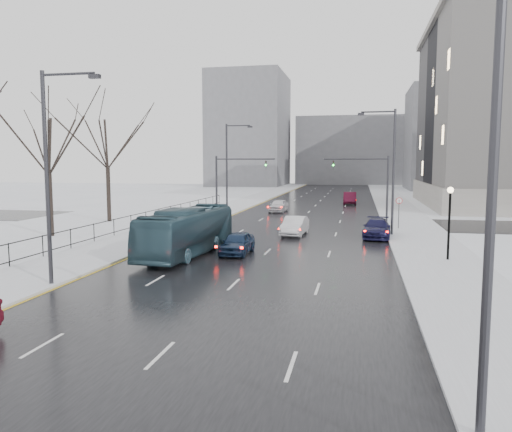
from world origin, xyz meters
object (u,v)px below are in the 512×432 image
Objects in this scene: mast_signal_left at (227,180)px; sedan_right_distant at (350,198)px; streetlight_l_near at (51,168)px; bus at (188,231)px; sedan_right_near at (295,226)px; tree_park_d at (52,237)px; sedan_center_far at (279,206)px; tree_park_e at (109,222)px; no_uturn_sign at (399,204)px; streetlight_l_far at (229,165)px; streetlight_r_near at (480,174)px; streetlight_r_mid at (391,166)px; lamppost_r_mid at (450,213)px; sedan_center_near at (237,243)px; mast_signal_right at (376,181)px; sedan_right_far at (377,228)px.

mast_signal_left is 1.28× the size of sedan_right_distant.
streetlight_l_near is 10.48m from bus.
sedan_right_near is (8.10, -9.15, -3.31)m from mast_signal_left.
tree_park_d is 42.90m from sedan_right_distant.
streetlight_l_near is 1.97× the size of sedan_right_distant.
sedan_center_far is at bearing 58.48° from tree_park_d.
no_uturn_sign is at bearing 0.00° from tree_park_e.
sedan_right_distant is (12.67, 18.64, -4.74)m from streetlight_l_far.
streetlight_l_near is 21.42m from sedan_right_near.
tree_park_e is at bearing -159.81° from mast_signal_left.
no_uturn_sign is (27.40, 0.00, 2.30)m from tree_park_e.
streetlight_r_near is 60.94m from sedan_right_distant.
sedan_right_distant is (-3.67, 60.64, -4.74)m from streetlight_r_near.
streetlight_r_mid is (25.97, 6.00, 5.62)m from tree_park_d.
bus is at bearing -20.87° from tree_park_d.
mast_signal_left is at bearing 20.19° from tree_park_e.
lamppost_r_mid is 12.95m from sedan_center_near.
mast_signal_left is (-15.49, 38.00, -1.51)m from streetlight_r_near.
sedan_center_far is at bearing 103.85° from streetlight_r_near.
streetlight_l_near is 37.92m from sedan_center_far.
streetlight_l_near reaches higher than lamppost_r_mid.
sedan_right_distant is (11.83, 22.64, -3.23)m from mast_signal_left.
tree_park_e reaches higher than no_uturn_sign.
no_uturn_sign is at bearing 50.28° from bus.
mast_signal_right is 14.65m from mast_signal_left.
bus reaches higher than sedan_center_near.
sedan_right_near is (8.94, 18.85, -4.83)m from streetlight_l_near.
tree_park_d is at bearing 166.81° from sedan_center_near.
mast_signal_right is 1.58× the size of sedan_center_near.
streetlight_l_near is 2.34× the size of lamppost_r_mid.
streetlight_r_mid reaches higher than sedan_center_far.
streetlight_r_near reaches higher than sedan_center_near.
no_uturn_sign is at bearing -42.58° from sedan_center_far.
sedan_center_far reaches higher than sedan_right_far.
streetlight_r_mid and streetlight_l_far have the same top height.
mast_signal_right reaches higher than bus.
tree_park_e is 3.28× the size of sedan_center_near.
streetlight_r_mid is 2.34× the size of lamppost_r_mid.
lamppost_r_mid is 0.40× the size of bus.
streetlight_l_near is at bearing -93.35° from sedan_center_far.
sedan_right_far is (15.37, -13.18, -4.85)m from streetlight_l_far.
sedan_right_near is at bearing -73.19° from sedan_center_far.
no_uturn_sign is (16.53, -4.00, -1.81)m from mast_signal_left.
tree_park_e is 2.69× the size of sedan_right_far.
sedan_center_near is (6.40, 9.88, -4.88)m from streetlight_l_near.
mast_signal_right is (25.53, 4.00, 4.11)m from tree_park_e.
sedan_center_near is at bearing -99.88° from sedan_right_distant.
streetlight_r_near is at bearing -84.41° from sedan_right_far.
streetlight_r_near reaches higher than lamppost_r_mid.
sedan_right_distant is at bearing 49.57° from tree_park_e.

